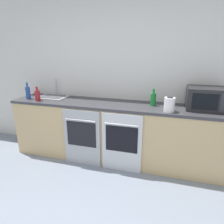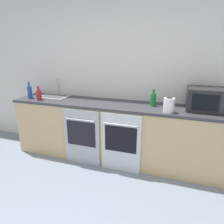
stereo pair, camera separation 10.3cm
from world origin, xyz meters
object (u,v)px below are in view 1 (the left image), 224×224
(oven_right, at_px, (122,143))
(sink, at_px, (53,96))
(bottle_green, at_px, (153,99))
(oven_left, at_px, (82,138))
(bottle_blue, at_px, (28,92))
(kettle, at_px, (169,104))
(microwave, at_px, (207,99))
(bottle_red, at_px, (38,95))

(oven_right, distance_m, sink, 1.47)
(bottle_green, xyz_separation_m, sink, (-1.69, 0.04, -0.08))
(oven_left, bearing_deg, bottle_blue, 168.63)
(oven_right, distance_m, bottle_green, 0.78)
(oven_right, bearing_deg, bottle_green, 44.48)
(kettle, height_order, sink, sink)
(oven_left, bearing_deg, oven_right, 0.00)
(oven_left, height_order, kettle, kettle)
(microwave, relative_size, sink, 1.08)
(oven_left, distance_m, bottle_red, 1.00)
(sink, bearing_deg, oven_left, -29.89)
(bottle_green, bearing_deg, oven_right, -135.52)
(bottle_red, xyz_separation_m, kettle, (2.03, -0.02, 0.01))
(oven_right, bearing_deg, sink, 162.96)
(microwave, distance_m, sink, 2.41)
(microwave, xyz_separation_m, bottle_red, (-2.51, -0.22, -0.06))
(microwave, distance_m, kettle, 0.54)
(bottle_blue, xyz_separation_m, bottle_red, (0.23, -0.06, -0.02))
(bottle_green, distance_m, sink, 1.70)
(microwave, xyz_separation_m, bottle_green, (-0.71, 0.00, -0.05))
(oven_right, relative_size, kettle, 4.38)
(oven_right, relative_size, bottle_blue, 3.21)
(kettle, bearing_deg, oven_left, -173.97)
(microwave, xyz_separation_m, kettle, (-0.48, -0.24, -0.06))
(microwave, relative_size, bottle_blue, 1.89)
(microwave, distance_m, bottle_red, 2.52)
(oven_right, distance_m, kettle, 0.85)
(oven_left, relative_size, oven_right, 1.00)
(oven_right, distance_m, bottle_blue, 1.77)
(oven_left, height_order, oven_right, same)
(microwave, distance_m, bottle_green, 0.71)
(microwave, height_order, bottle_blue, microwave)
(microwave, relative_size, bottle_green, 2.08)
(oven_left, relative_size, bottle_green, 3.54)
(bottle_red, height_order, bottle_green, bottle_green)
(oven_left, xyz_separation_m, bottle_red, (-0.81, 0.15, 0.57))
(microwave, distance_m, bottle_blue, 2.75)
(oven_left, bearing_deg, sink, 150.11)
(bottle_green, height_order, kettle, bottle_green)
(oven_left, distance_m, sink, 0.95)
(bottle_red, bearing_deg, sink, 67.62)
(bottle_blue, bearing_deg, bottle_red, -15.59)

